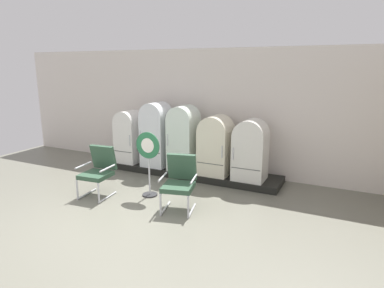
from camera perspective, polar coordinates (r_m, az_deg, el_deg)
name	(u,v)px	position (r m, az deg, el deg)	size (l,w,h in m)	color
ground	(111,224)	(6.21, -13.72, -13.17)	(12.00, 10.00, 0.05)	#6A695C
back_wall	(199,110)	(8.76, 1.14, 5.85)	(11.76, 0.12, 3.12)	silver
display_plinth	(188,171)	(8.52, -0.71, -4.67)	(4.70, 0.95, 0.16)	black
refrigerator_0	(129,135)	(9.08, -10.70, 1.51)	(0.61, 0.63, 1.39)	white
refrigerator_1	(156,132)	(8.60, -6.11, 1.98)	(0.64, 0.68, 1.65)	silver
refrigerator_2	(184,136)	(8.22, -1.44, 1.37)	(0.64, 0.69, 1.60)	silver
refrigerator_3	(216,144)	(7.90, 4.07, 0.02)	(0.71, 0.70, 1.41)	beige
refrigerator_4	(250,149)	(7.62, 9.96, -0.77)	(0.71, 0.65, 1.39)	silver
armchair_left	(99,169)	(7.32, -15.66, -4.13)	(0.68, 0.75, 1.05)	silver
armchair_right	(180,180)	(6.39, -2.13, -6.16)	(0.74, 0.82, 1.05)	silver
sign_stand	(149,163)	(7.01, -7.44, -3.17)	(0.56, 0.32, 1.38)	#2D2D30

